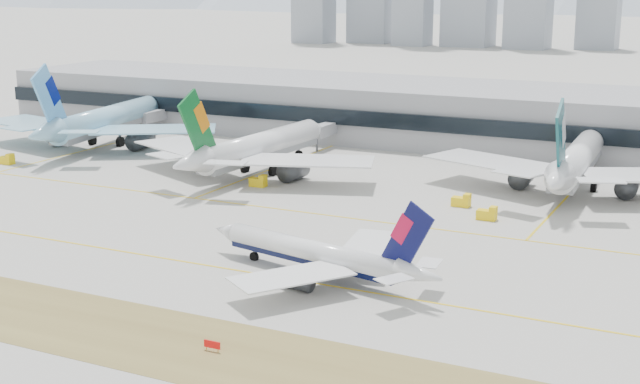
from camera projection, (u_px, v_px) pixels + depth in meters
The scene contains 11 objects.
ground at pixel (248, 260), 138.96m from camera, with size 3000.00×3000.00×0.00m, color #A7A39C.
taxiing_airliner at pixel (320, 255), 130.23m from camera, with size 41.92×35.92×14.21m.
widebody_korean at pixel (103, 122), 232.27m from camera, with size 66.67×66.00×24.10m.
widebody_eva at pixel (256, 149), 198.50m from camera, with size 61.60×60.24×21.97m.
widebody_cathay at pixel (575, 163), 183.20m from camera, with size 62.66×61.27×22.35m.
terminal at pixel (469, 115), 237.29m from camera, with size 280.00×43.10×15.00m.
hold_sign_right at pixel (212, 345), 104.72m from camera, with size 2.20×0.15×1.35m.
gse_a at pixel (7, 160), 210.89m from camera, with size 3.55×2.00×2.60m.
gse_extra at pixel (488, 214), 162.06m from camera, with size 3.55×2.00×2.60m.
gse_b at pixel (259, 182), 188.09m from camera, with size 3.55×2.00×2.60m.
gse_c at pixel (462, 201), 171.58m from camera, with size 3.55×2.00×2.60m.
Camera 1 is at (68.93, -113.87, 42.79)m, focal length 50.00 mm.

